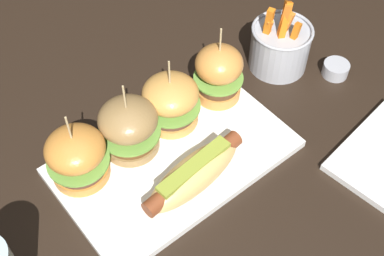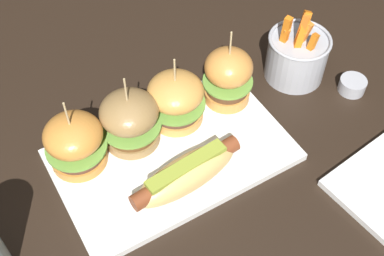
{
  "view_description": "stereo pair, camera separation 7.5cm",
  "coord_description": "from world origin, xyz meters",
  "px_view_note": "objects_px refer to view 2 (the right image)",
  "views": [
    {
      "loc": [
        -0.28,
        -0.39,
        0.68
      ],
      "look_at": [
        0.04,
        0.0,
        0.05
      ],
      "focal_mm": 47.11,
      "sensor_mm": 36.0,
      "label": 1
    },
    {
      "loc": [
        -0.22,
        -0.44,
        0.68
      ],
      "look_at": [
        0.04,
        0.0,
        0.05
      ],
      "focal_mm": 47.11,
      "sensor_mm": 36.0,
      "label": 2
    }
  ],
  "objects_px": {
    "platter_main": "(172,155)",
    "sauce_ramekin": "(352,85)",
    "slider_center_right": "(176,99)",
    "slider_far_right": "(228,76)",
    "slider_center_left": "(130,119)",
    "slider_far_left": "(75,142)",
    "fries_bucket": "(297,56)",
    "hot_dog": "(186,173)"
  },
  "relations": [
    {
      "from": "platter_main",
      "to": "sauce_ramekin",
      "type": "distance_m",
      "value": 0.36
    },
    {
      "from": "slider_center_right",
      "to": "slider_far_right",
      "type": "bearing_deg",
      "value": -3.41
    },
    {
      "from": "platter_main",
      "to": "slider_center_left",
      "type": "relative_size",
      "value": 2.69
    },
    {
      "from": "slider_far_left",
      "to": "slider_center_right",
      "type": "relative_size",
      "value": 1.02
    },
    {
      "from": "slider_center_right",
      "to": "slider_far_right",
      "type": "xyz_separation_m",
      "value": [
        0.1,
        -0.01,
        0.01
      ]
    },
    {
      "from": "slider_center_right",
      "to": "slider_far_right",
      "type": "distance_m",
      "value": 0.1
    },
    {
      "from": "slider_far_left",
      "to": "sauce_ramekin",
      "type": "distance_m",
      "value": 0.51
    },
    {
      "from": "fries_bucket",
      "to": "sauce_ramekin",
      "type": "bearing_deg",
      "value": -52.74
    },
    {
      "from": "hot_dog",
      "to": "slider_center_left",
      "type": "xyz_separation_m",
      "value": [
        -0.03,
        0.12,
        0.02
      ]
    },
    {
      "from": "slider_center_left",
      "to": "sauce_ramekin",
      "type": "height_order",
      "value": "slider_center_left"
    },
    {
      "from": "platter_main",
      "to": "slider_center_right",
      "type": "bearing_deg",
      "value": 55.48
    },
    {
      "from": "fries_bucket",
      "to": "slider_center_left",
      "type": "bearing_deg",
      "value": 179.07
    },
    {
      "from": "hot_dog",
      "to": "slider_center_right",
      "type": "relative_size",
      "value": 1.43
    },
    {
      "from": "platter_main",
      "to": "slider_far_right",
      "type": "xyz_separation_m",
      "value": [
        0.14,
        0.06,
        0.06
      ]
    },
    {
      "from": "slider_far_right",
      "to": "slider_far_left",
      "type": "bearing_deg",
      "value": 178.91
    },
    {
      "from": "sauce_ramekin",
      "to": "slider_far_right",
      "type": "bearing_deg",
      "value": 157.2
    },
    {
      "from": "hot_dog",
      "to": "slider_far_right",
      "type": "bearing_deg",
      "value": 38.33
    },
    {
      "from": "slider_far_left",
      "to": "slider_center_right",
      "type": "bearing_deg",
      "value": 0.2
    },
    {
      "from": "platter_main",
      "to": "slider_far_right",
      "type": "bearing_deg",
      "value": 21.91
    },
    {
      "from": "slider_center_left",
      "to": "fries_bucket",
      "type": "relative_size",
      "value": 0.97
    },
    {
      "from": "slider_center_left",
      "to": "slider_far_right",
      "type": "height_order",
      "value": "slider_far_right"
    },
    {
      "from": "slider_far_right",
      "to": "slider_center_left",
      "type": "bearing_deg",
      "value": 179.23
    },
    {
      "from": "hot_dog",
      "to": "slider_far_right",
      "type": "relative_size",
      "value": 1.28
    },
    {
      "from": "slider_center_right",
      "to": "fries_bucket",
      "type": "xyz_separation_m",
      "value": [
        0.25,
        -0.01,
        -0.01
      ]
    },
    {
      "from": "hot_dog",
      "to": "sauce_ramekin",
      "type": "xyz_separation_m",
      "value": [
        0.37,
        0.03,
        -0.03
      ]
    },
    {
      "from": "hot_dog",
      "to": "slider_far_left",
      "type": "xyz_separation_m",
      "value": [
        -0.13,
        0.13,
        0.02
      ]
    },
    {
      "from": "slider_far_right",
      "to": "sauce_ramekin",
      "type": "distance_m",
      "value": 0.24
    },
    {
      "from": "slider_center_left",
      "to": "sauce_ramekin",
      "type": "xyz_separation_m",
      "value": [
        0.4,
        -0.09,
        -0.05
      ]
    },
    {
      "from": "platter_main",
      "to": "hot_dog",
      "type": "relative_size",
      "value": 1.96
    },
    {
      "from": "hot_dog",
      "to": "slider_far_right",
      "type": "xyz_separation_m",
      "value": [
        0.15,
        0.12,
        0.03
      ]
    },
    {
      "from": "hot_dog",
      "to": "sauce_ramekin",
      "type": "bearing_deg",
      "value": 4.62
    },
    {
      "from": "hot_dog",
      "to": "slider_far_left",
      "type": "distance_m",
      "value": 0.18
    },
    {
      "from": "sauce_ramekin",
      "to": "slider_center_right",
      "type": "bearing_deg",
      "value": 162.96
    },
    {
      "from": "slider_far_left",
      "to": "sauce_ramekin",
      "type": "height_order",
      "value": "slider_far_left"
    },
    {
      "from": "slider_center_left",
      "to": "fries_bucket",
      "type": "bearing_deg",
      "value": -0.93
    },
    {
      "from": "slider_center_left",
      "to": "slider_center_right",
      "type": "xyz_separation_m",
      "value": [
        0.09,
        0.0,
        -0.0
      ]
    },
    {
      "from": "platter_main",
      "to": "hot_dog",
      "type": "distance_m",
      "value": 0.07
    },
    {
      "from": "hot_dog",
      "to": "slider_far_right",
      "type": "height_order",
      "value": "slider_far_right"
    },
    {
      "from": "hot_dog",
      "to": "fries_bucket",
      "type": "height_order",
      "value": "fries_bucket"
    },
    {
      "from": "slider_far_left",
      "to": "sauce_ramekin",
      "type": "xyz_separation_m",
      "value": [
        0.49,
        -0.1,
        -0.05
      ]
    },
    {
      "from": "hot_dog",
      "to": "slider_far_left",
      "type": "bearing_deg",
      "value": 135.04
    },
    {
      "from": "slider_far_left",
      "to": "slider_center_right",
      "type": "distance_m",
      "value": 0.18
    }
  ]
}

